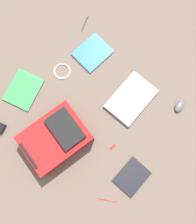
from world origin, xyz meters
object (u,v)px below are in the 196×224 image
Objects in this scene: cable_coil at (62,71)px; usb_stick at (113,147)px; backpack at (56,138)px; book_manual at (24,90)px; pen_black at (107,200)px; pen_blue at (85,24)px; computer_mouse at (180,106)px; laptop at (131,99)px; book_red at (93,53)px; book_comic at (132,177)px.

cable_coil reaches higher than usb_stick.
backpack is 1.52× the size of book_manual.
pen_black is 1.03× the size of pen_blue.
pen_black is at bearing 82.31° from computer_mouse.
backpack is at bearing 70.10° from laptop.
book_red is 0.77m from computer_mouse.
computer_mouse is 0.85m from pen_black.
book_manual is 2.19× the size of pen_black.
backpack is 1.33× the size of laptop.
computer_mouse reaches higher than cable_coil.
computer_mouse is at bearing -172.50° from book_red.
pen_blue is (0.97, -0.05, -0.01)m from computer_mouse.
laptop is 0.36m from computer_mouse.
computer_mouse is (-0.30, -0.19, 0.00)m from laptop.
book_comic is at bearing 164.39° from cable_coil.
cable_coil is at bearing -29.14° from pen_black.
book_manual is at bearing 35.94° from laptop.
laptop is 1.30× the size of book_red.
book_comic is 1.55× the size of pen_black.
computer_mouse is (0.05, -0.61, 0.01)m from book_comic.
book_manual is 0.32m from cable_coil.
book_red is at bearing -32.26° from book_comic.
cable_coil is (0.33, -0.40, -0.08)m from backpack.
book_comic reaches higher than cable_coil.
computer_mouse is 0.91m from cable_coil.
book_red is 0.28m from cable_coil.
book_manual is 2.25× the size of pen_blue.
laptop reaches higher than book_manual.
laptop is 0.38m from usb_stick.
laptop is 3.61× the size of computer_mouse.
book_comic is 0.62m from computer_mouse.
pen_black is at bearing 83.20° from book_comic.
book_comic is at bearing 147.74° from book_red.
computer_mouse is 2.18× the size of usb_stick.
book_manual is at bearing 2.66° from book_comic.
pen_black is at bearing 124.01° from usb_stick.
usb_stick is (0.18, 0.54, -0.01)m from computer_mouse.
book_manual is at bearing 71.09° from book_red.
book_manual is at bearing 91.65° from pen_blue.
book_comic is 1.01m from book_manual.
usb_stick is (0.23, -0.07, -0.01)m from book_comic.
usb_stick is at bearing 164.82° from cable_coil.
cable_coil is at bearing -111.40° from book_manual.
book_red reaches higher than cable_coil.
pen_black and usb_stick have the same top height.
book_red is 1.97× the size of pen_blue.
computer_mouse is (-0.95, -0.66, 0.01)m from book_manual.
backpack reaches higher than laptop.
computer_mouse is at bearing -147.87° from laptop.
laptop reaches higher than pen_black.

